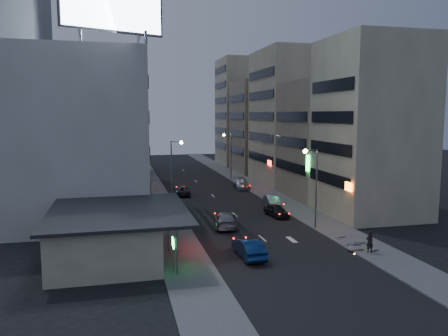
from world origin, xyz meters
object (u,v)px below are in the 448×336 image
object	(u,v)px
person	(370,242)
scooter_silver_a	(374,242)
parked_car_right_near	(277,210)
parked_car_right_mid	(272,202)
parked_car_right_far	(241,184)
scooter_black_b	(365,237)
road_car_silver	(226,220)
scooter_silver_b	(343,230)
parked_car_left	(182,191)
road_car_blue	(249,248)
scooter_blue	(359,238)
scooter_black_a	(362,243)

from	to	relation	value
person	scooter_silver_a	world-z (taller)	person
parked_car_right_near	parked_car_right_mid	size ratio (longest dim) A/B	0.94
parked_car_right_far	person	size ratio (longest dim) A/B	2.84
parked_car_right_far	scooter_black_b	xyz separation A→B (m)	(2.77, -30.70, -0.15)
parked_car_right_far	road_car_silver	world-z (taller)	road_car_silver
parked_car_right_mid	scooter_silver_b	size ratio (longest dim) A/B	2.34
parked_car_left	scooter_silver_a	bearing A→B (deg)	120.43
parked_car_right_mid	road_car_blue	distance (m)	19.52
parked_car_right_near	parked_car_right_far	xyz separation A→B (m)	(1.24, 18.92, 0.08)
scooter_blue	scooter_silver_b	bearing A→B (deg)	19.22
scooter_blue	scooter_black_b	distance (m)	0.76
scooter_silver_b	scooter_black_b	bearing A→B (deg)	-174.65
parked_car_right_mid	scooter_silver_a	bearing A→B (deg)	-76.51
parked_car_right_near	road_car_blue	xyz separation A→B (m)	(-7.18, -12.84, 0.08)
parked_car_right_near	scooter_black_b	bearing A→B (deg)	-79.13
parked_car_right_near	parked_car_left	xyz separation A→B (m)	(-8.51, 15.46, -0.04)
scooter_silver_b	scooter_black_a	bearing A→B (deg)	160.27
parked_car_left	person	bearing A→B (deg)	118.46
person	scooter_silver_b	distance (m)	5.05
parked_car_right_far	scooter_black_a	bearing A→B (deg)	-81.88
scooter_silver_a	parked_car_left	bearing A→B (deg)	5.21
road_car_blue	person	bearing A→B (deg)	170.28
scooter_black_b	parked_car_right_far	bearing A→B (deg)	18.04
parked_car_right_mid	scooter_black_a	world-z (taller)	parked_car_right_mid
scooter_black_b	parked_car_right_near	bearing A→B (deg)	31.68
parked_car_right_mid	person	size ratio (longest dim) A/B	2.30
scooter_blue	scooter_black_b	bearing A→B (deg)	-53.92
parked_car_left	person	distance (m)	31.92
road_car_silver	person	size ratio (longest dim) A/B	2.84
parked_car_right_near	parked_car_right_mid	world-z (taller)	parked_car_right_mid
parked_car_right_near	scooter_silver_a	world-z (taller)	parked_car_right_near
road_car_blue	scooter_silver_b	bearing A→B (deg)	-162.26
parked_car_left	road_car_blue	bearing A→B (deg)	100.33
scooter_black_b	road_car_silver	bearing A→B (deg)	63.94
person	scooter_black_b	xyz separation A→B (m)	(1.17, 2.60, -0.44)
parked_car_left	scooter_blue	size ratio (longest dim) A/B	2.53
parked_car_right_mid	scooter_black_a	size ratio (longest dim) A/B	2.48
person	parked_car_right_near	bearing A→B (deg)	-87.15
parked_car_left	parked_car_right_far	xyz separation A→B (m)	(9.75, 3.47, 0.12)
person	scooter_black_a	bearing A→B (deg)	-93.72
parked_car_left	scooter_silver_a	size ratio (longest dim) A/B	2.29
parked_car_right_near	parked_car_right_far	bearing A→B (deg)	78.33
scooter_black_a	scooter_silver_b	world-z (taller)	scooter_silver_b
road_car_silver	scooter_silver_b	xyz separation A→B (m)	(9.82, -6.22, -0.09)
road_car_blue	parked_car_right_far	bearing A→B (deg)	-105.85
person	scooter_black_b	size ratio (longest dim) A/B	1.14
scooter_blue	person	bearing A→B (deg)	-175.52
parked_car_right_mid	parked_car_left	size ratio (longest dim) A/B	0.92
parked_car_right_mid	scooter_silver_b	bearing A→B (deg)	-76.57
scooter_black_a	scooter_silver_a	bearing A→B (deg)	-109.37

